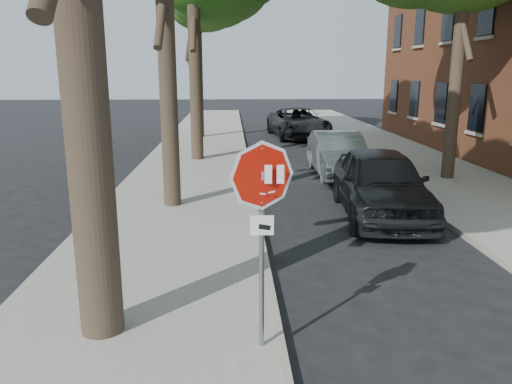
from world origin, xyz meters
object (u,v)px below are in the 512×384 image
(car_b, at_px, (338,154))
(car_d, at_px, (298,123))
(stop_sign, at_px, (262,206))
(car_a, at_px, (381,183))

(car_b, height_order, car_d, car_d)
(stop_sign, height_order, car_a, stop_sign)
(stop_sign, height_order, car_b, stop_sign)
(car_a, height_order, car_b, car_a)
(car_a, bearing_deg, car_d, 94.84)
(stop_sign, xyz_separation_m, car_b, (3.30, 11.10, -1.21))
(car_a, xyz_separation_m, car_d, (-0.03, 15.19, -0.04))
(car_b, bearing_deg, car_d, 90.80)
(car_b, bearing_deg, stop_sign, -105.93)
(car_b, xyz_separation_m, car_d, (-0.03, 10.21, 0.06))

